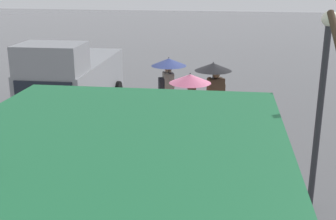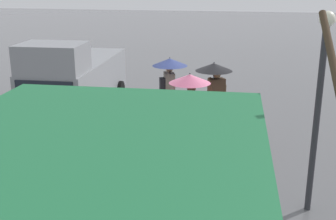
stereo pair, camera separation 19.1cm
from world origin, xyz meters
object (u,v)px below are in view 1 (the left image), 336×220
object	(u,v)px
hand_dolly_boxes	(149,119)
pedestrian_white_side	(214,81)
street_lamp	(322,93)
cargo_van_parked_right	(73,80)
pedestrian_black_side	(191,96)
pedestrian_pink_side	(168,76)
shopping_cart_vendor	(192,122)

from	to	relation	value
hand_dolly_boxes	pedestrian_white_side	bearing A→B (deg)	-157.26
hand_dolly_boxes	street_lamp	distance (m)	5.38
hand_dolly_boxes	cargo_van_parked_right	bearing A→B (deg)	-32.76
cargo_van_parked_right	pedestrian_black_side	world-z (taller)	cargo_van_parked_right
hand_dolly_boxes	street_lamp	bearing A→B (deg)	140.97
cargo_van_parked_right	pedestrian_pink_side	world-z (taller)	cargo_van_parked_right
pedestrian_white_side	pedestrian_pink_side	bearing A→B (deg)	-19.71
pedestrian_pink_side	shopping_cart_vendor	bearing A→B (deg)	126.28
cargo_van_parked_right	pedestrian_pink_side	bearing A→B (deg)	169.04
pedestrian_pink_side	street_lamp	xyz separation A→B (m)	(-3.59, 4.43, 0.80)
pedestrian_black_side	street_lamp	world-z (taller)	street_lamp
pedestrian_pink_side	pedestrian_black_side	xyz separation A→B (m)	(-0.92, 2.10, 0.00)
shopping_cart_vendor	pedestrian_pink_side	distance (m)	1.78
pedestrian_pink_side	pedestrian_black_side	bearing A→B (deg)	113.73
pedestrian_black_side	street_lamp	bearing A→B (deg)	138.85
hand_dolly_boxes	pedestrian_black_side	size ratio (longest dim) A/B	0.61
cargo_van_parked_right	pedestrian_black_side	bearing A→B (deg)	146.81
shopping_cart_vendor	street_lamp	distance (m)	4.61
pedestrian_pink_side	pedestrian_black_side	size ratio (longest dim) A/B	1.00
cargo_van_parked_right	pedestrian_black_side	distance (m)	5.00
shopping_cart_vendor	hand_dolly_boxes	bearing A→B (deg)	2.37
shopping_cart_vendor	hand_dolly_boxes	world-z (taller)	hand_dolly_boxes
cargo_van_parked_right	pedestrian_white_side	size ratio (longest dim) A/B	2.51
shopping_cart_vendor	pedestrian_black_side	xyz separation A→B (m)	(-0.05, 0.92, 1.00)
shopping_cart_vendor	pedestrian_pink_side	world-z (taller)	pedestrian_pink_side
hand_dolly_boxes	pedestrian_pink_side	world-z (taller)	pedestrian_pink_side
pedestrian_pink_side	pedestrian_white_side	size ratio (longest dim) A/B	1.00
cargo_van_parked_right	street_lamp	bearing A→B (deg)	143.50
shopping_cart_vendor	cargo_van_parked_right	bearing A→B (deg)	-23.75
hand_dolly_boxes	pedestrian_white_side	size ratio (longest dim) A/B	0.61
shopping_cart_vendor	street_lamp	bearing A→B (deg)	129.97
shopping_cart_vendor	pedestrian_white_side	bearing A→B (deg)	-127.68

